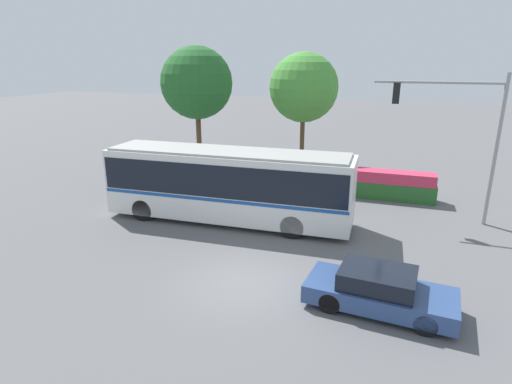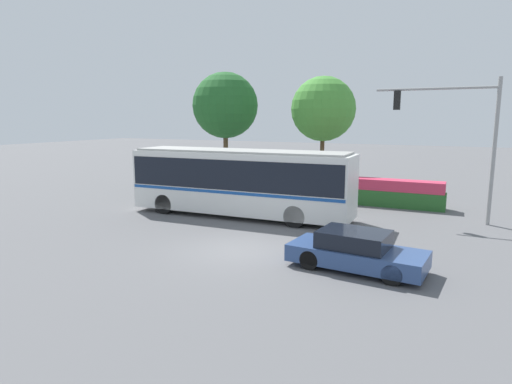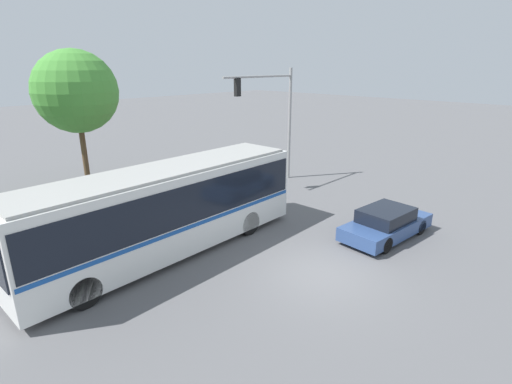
# 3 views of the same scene
# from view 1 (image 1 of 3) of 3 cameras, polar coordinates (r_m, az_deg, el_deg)

# --- Properties ---
(ground_plane) EXTENTS (140.00, 140.00, 0.00)m
(ground_plane) POSITION_cam_1_polar(r_m,az_deg,el_deg) (14.48, -1.53, -11.98)
(ground_plane) COLOR #5B5B5E
(city_bus) EXTENTS (11.27, 2.85, 3.30)m
(city_bus) POSITION_cam_1_polar(r_m,az_deg,el_deg) (19.01, -3.87, 1.42)
(city_bus) COLOR silver
(city_bus) RESTS_ON ground
(sedan_foreground) EXTENTS (4.45, 2.17, 1.26)m
(sedan_foreground) POSITION_cam_1_polar(r_m,az_deg,el_deg) (13.30, 16.28, -12.66)
(sedan_foreground) COLOR navy
(sedan_foreground) RESTS_ON ground
(traffic_light_pole) EXTENTS (5.35, 0.24, 6.63)m
(traffic_light_pole) POSITION_cam_1_polar(r_m,az_deg,el_deg) (20.53, 26.43, 7.90)
(traffic_light_pole) COLOR gray
(traffic_light_pole) RESTS_ON ground
(flowering_hedge) EXTENTS (7.08, 1.10, 1.49)m
(flowering_hedge) POSITION_cam_1_polar(r_m,az_deg,el_deg) (23.56, 14.68, 1.16)
(flowering_hedge) COLOR #286028
(flowering_hedge) RESTS_ON ground
(street_tree_left) EXTENTS (4.54, 4.54, 7.98)m
(street_tree_left) POSITION_cam_1_polar(r_m,az_deg,el_deg) (27.68, -8.01, 14.36)
(street_tree_left) COLOR brown
(street_tree_left) RESTS_ON ground
(street_tree_centre) EXTENTS (4.30, 4.30, 7.60)m
(street_tree_centre) POSITION_cam_1_polar(r_m,az_deg,el_deg) (27.22, 6.47, 13.81)
(street_tree_centre) COLOR brown
(street_tree_centre) RESTS_ON ground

